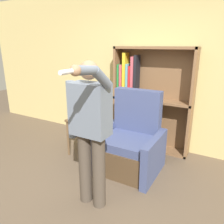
# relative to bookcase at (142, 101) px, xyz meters

# --- Properties ---
(ground_plane) EXTENTS (14.00, 14.00, 0.00)m
(ground_plane) POSITION_rel_bookcase_xyz_m (0.01, -1.87, -0.85)
(ground_plane) COLOR brown
(wall_back) EXTENTS (8.00, 0.06, 2.80)m
(wall_back) POSITION_rel_bookcase_xyz_m (0.01, 0.16, 0.55)
(wall_back) COLOR tan
(wall_back) RESTS_ON ground_plane
(bookcase) EXTENTS (1.38, 0.28, 1.79)m
(bookcase) POSITION_rel_bookcase_xyz_m (0.00, 0.00, 0.00)
(bookcase) COLOR brown
(bookcase) RESTS_ON ground_plane
(armchair) EXTENTS (0.93, 0.83, 1.18)m
(armchair) POSITION_rel_bookcase_xyz_m (0.15, -0.82, -0.49)
(armchair) COLOR #4C3823
(armchair) RESTS_ON ground_plane
(person_standing) EXTENTS (0.57, 0.78, 1.68)m
(person_standing) POSITION_rel_bookcase_xyz_m (0.10, -1.77, 0.10)
(person_standing) COLOR #473D33
(person_standing) RESTS_ON ground_plane
(side_table) EXTENTS (0.46, 0.46, 0.64)m
(side_table) POSITION_rel_bookcase_xyz_m (-0.72, -0.77, -0.32)
(side_table) COLOR brown
(side_table) RESTS_ON ground_plane
(table_lamp) EXTENTS (0.22, 0.22, 0.47)m
(table_lamp) POSITION_rel_bookcase_xyz_m (-0.72, -0.77, 0.14)
(table_lamp) COLOR gold
(table_lamp) RESTS_ON side_table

